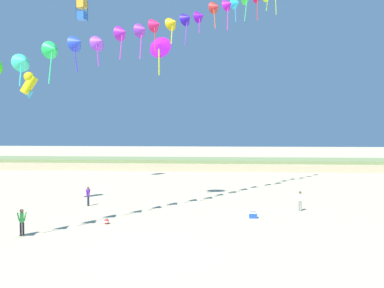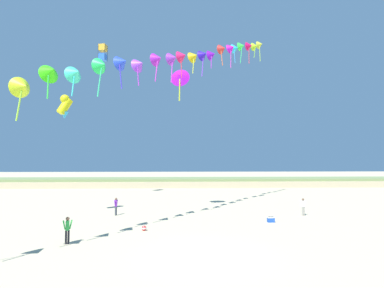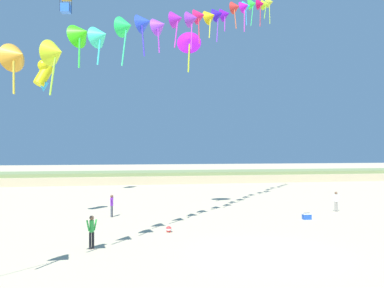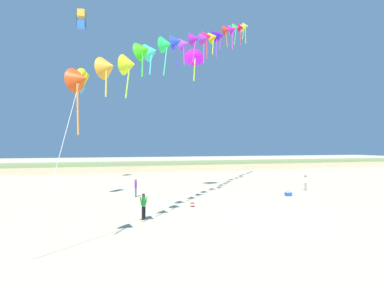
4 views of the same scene
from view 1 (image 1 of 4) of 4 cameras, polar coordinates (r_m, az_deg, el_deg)
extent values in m
plane|color=beige|center=(22.65, -6.24, -14.66)|extent=(240.00, 240.00, 0.00)
cube|color=#BFAE8B|center=(65.16, 0.64, -3.00)|extent=(120.00, 9.05, 1.14)
cube|color=#7A8E56|center=(65.09, 0.64, -2.35)|extent=(120.00, 7.70, 0.65)
cylinder|color=gray|center=(33.57, 15.05, -8.41)|extent=(0.12, 0.12, 0.81)
cylinder|color=gray|center=(33.58, 14.80, -8.41)|extent=(0.12, 0.12, 0.81)
cylinder|color=white|center=(33.45, 14.94, -7.25)|extent=(0.21, 0.21, 0.57)
cylinder|color=white|center=(33.44, 15.25, -7.18)|extent=(0.20, 0.12, 0.54)
cylinder|color=white|center=(33.45, 14.62, -7.17)|extent=(0.20, 0.12, 0.54)
sphere|color=brown|center=(33.39, 14.94, -6.57)|extent=(0.22, 0.22, 0.22)
cylinder|color=black|center=(27.35, -22.59, -10.95)|extent=(0.12, 0.12, 0.83)
cylinder|color=black|center=(27.35, -22.91, -10.95)|extent=(0.12, 0.12, 0.83)
cylinder|color=green|center=(27.20, -22.78, -9.49)|extent=(0.22, 0.22, 0.59)
cylinder|color=green|center=(27.19, -22.37, -9.39)|extent=(0.21, 0.16, 0.56)
cylinder|color=green|center=(27.19, -23.18, -9.40)|extent=(0.21, 0.16, 0.56)
sphere|color=brown|center=(27.12, -22.79, -8.64)|extent=(0.23, 0.23, 0.23)
cylinder|color=#474C56|center=(35.71, -14.30, -7.75)|extent=(0.12, 0.12, 0.82)
cylinder|color=#474C56|center=(35.59, -14.45, -7.78)|extent=(0.12, 0.12, 0.82)
cylinder|color=purple|center=(35.53, -14.38, -6.65)|extent=(0.22, 0.22, 0.58)
cylinder|color=purple|center=(35.67, -14.20, -6.54)|extent=(0.14, 0.21, 0.55)
cylinder|color=purple|center=(35.38, -14.57, -6.62)|extent=(0.14, 0.21, 0.55)
sphere|color=brown|center=(35.47, -14.39, -6.00)|extent=(0.22, 0.22, 0.22)
cone|color=#39DFB3|center=(26.38, -22.66, 10.66)|extent=(1.37, 1.38, 1.19)
cylinder|color=#39E5E0|center=(26.21, -22.93, 8.85)|extent=(0.19, 0.11, 1.24)
cone|color=#23E059|center=(27.20, -19.00, 12.46)|extent=(1.26, 1.30, 1.11)
cylinder|color=#39E594|center=(26.94, -19.25, 10.02)|extent=(0.30, 0.09, 1.91)
cone|color=blue|center=(28.22, -15.77, 13.55)|extent=(1.32, 1.40, 1.20)
cylinder|color=#4639E5|center=(27.95, -16.01, 11.41)|extent=(0.23, 0.25, 1.72)
cone|color=#983EE8|center=(29.26, -12.86, 13.79)|extent=(1.40, 1.41, 1.21)
cylinder|color=#BD39E5|center=(29.01, -13.09, 12.00)|extent=(0.17, 0.21, 1.45)
cone|color=purple|center=(30.43, -9.71, 15.16)|extent=(1.29, 1.35, 1.15)
cylinder|color=#E539DD|center=(30.12, -9.93, 13.23)|extent=(0.26, 0.15, 1.68)
cone|color=purple|center=(31.30, -6.98, 15.63)|extent=(1.28, 1.34, 1.14)
cylinder|color=#CE39E5|center=(30.95, -7.19, 13.53)|extent=(0.18, 0.28, 1.94)
cone|color=#DD1B5D|center=(32.70, -5.03, 16.34)|extent=(1.31, 1.38, 1.18)
cylinder|color=#E5394A|center=(32.34, -5.22, 14.44)|extent=(0.14, 0.13, 1.81)
cone|color=gold|center=(34.00, -2.67, 16.64)|extent=(1.41, 1.41, 1.21)
cylinder|color=#D6E539|center=(33.67, -2.86, 15.11)|extent=(0.18, 0.16, 1.47)
cone|color=#2D13C0|center=(35.62, -0.67, 17.22)|extent=(1.40, 1.41, 1.21)
cylinder|color=#7B39E5|center=(35.21, -0.84, 15.29)|extent=(0.25, 0.27, 2.08)
cone|color=#7111CD|center=(37.19, 1.20, 17.49)|extent=(1.33, 1.38, 1.18)
cylinder|color=#BA39E5|center=(36.86, 1.03, 16.26)|extent=(0.09, 0.11, 1.26)
cone|color=red|center=(38.68, 3.34, 18.65)|extent=(1.30, 1.29, 1.12)
cylinder|color=#E56639|center=(38.28, 3.19, 17.13)|extent=(0.22, 0.17, 1.73)
cone|color=#BD15D2|center=(39.88, 5.17, 18.94)|extent=(1.42, 1.43, 1.22)
cylinder|color=#E539CF|center=(39.41, 5.03, 17.17)|extent=(0.14, 0.23, 2.18)
cone|color=#20C5E7|center=(41.77, 6.25, 19.08)|extent=(1.25, 1.31, 1.11)
cylinder|color=#399FE5|center=(41.37, 6.12, 17.76)|extent=(0.16, 0.09, 1.63)
cylinder|color=#39E56F|center=(42.91, 7.55, 18.04)|extent=(0.29, 0.10, 2.00)
cylinder|color=#E5394B|center=(44.07, 9.17, 18.13)|extent=(0.09, 0.25, 2.12)
cylinder|color=#8CE539|center=(45.99, 10.50, 18.71)|extent=(0.23, 0.18, 1.34)
cylinder|color=#ACE539|center=(47.63, 11.68, 18.65)|extent=(0.21, 0.23, 2.20)
cube|color=blue|center=(50.15, -15.19, 16.94)|extent=(1.07, 1.07, 0.86)
cube|color=gold|center=(50.51, -15.21, 18.42)|extent=(1.07, 1.07, 0.86)
cylinder|color=black|center=(50.94, -15.42, 17.49)|extent=(0.04, 0.04, 2.21)
cylinder|color=black|center=(50.14, -15.96, 17.73)|extent=(0.04, 0.04, 2.21)
cylinder|color=black|center=(49.71, -14.97, 17.88)|extent=(0.04, 0.04, 2.21)
cylinder|color=black|center=(50.51, -14.44, 17.63)|extent=(0.04, 0.04, 2.21)
cylinder|color=yellow|center=(36.46, -21.91, 7.67)|extent=(1.61, 1.45, 1.71)
sphere|color=yellow|center=(36.53, -21.93, 8.73)|extent=(0.82, 0.82, 0.82)
cone|color=#2DA7E5|center=(36.39, -21.89, 6.36)|extent=(0.97, 0.97, 0.62)
sphere|color=black|center=(36.56, -21.93, 9.10)|extent=(0.17, 0.17, 0.17)
cone|color=#B115EE|center=(35.37, -4.65, 13.59)|extent=(2.13, 1.53, 2.02)
cone|color=#D0E52D|center=(35.37, -4.65, 13.62)|extent=(1.18, 0.88, 1.12)
cylinder|color=#D0E52D|center=(35.12, -4.64, 11.38)|extent=(0.16, 0.40, 2.19)
cube|color=blue|center=(30.42, 8.57, -9.91)|extent=(0.56, 0.40, 0.36)
cube|color=white|center=(30.37, 8.57, -9.52)|extent=(0.58, 0.41, 0.06)
cylinder|color=black|center=(30.36, 8.57, -9.41)|extent=(0.45, 0.03, 0.03)
sphere|color=red|center=(28.90, -11.91, -10.58)|extent=(0.36, 0.36, 0.36)
cylinder|color=white|center=(28.90, -11.91, -10.58)|extent=(0.36, 0.36, 0.09)
camera|label=2|loc=(7.25, -42.98, -10.20)|focal=28.00mm
camera|label=3|loc=(11.59, -70.44, -7.71)|focal=38.00mm
camera|label=4|loc=(16.11, -77.21, -6.44)|focal=32.00mm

